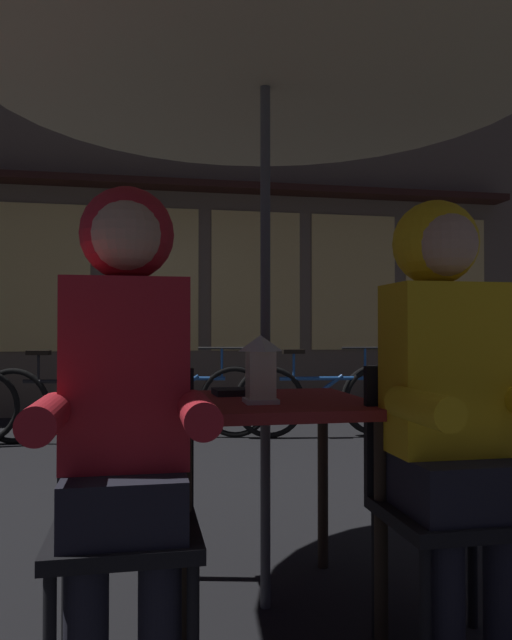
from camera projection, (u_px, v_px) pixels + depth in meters
name	position (u px, v px, depth m)	size (l,w,h in m)	color
ground_plane	(265.00, 607.00, 2.14)	(60.00, 60.00, 0.00)	black
cafe_table	(265.00, 428.00, 2.15)	(0.72, 0.72, 0.74)	maroon
patio_umbrella	(265.00, 35.00, 2.18)	(2.10, 2.10, 2.31)	#4C4C51
lantern	(261.00, 367.00, 2.04)	(0.11, 0.11, 0.23)	white
chair_left	(126.00, 506.00, 1.70)	(0.40, 0.40, 0.87)	black
chair_right	(439.00, 489.00, 1.88)	(0.40, 0.40, 0.87)	black
person_left_hooded	(126.00, 381.00, 1.65)	(0.45, 0.56, 1.40)	black
person_right_hooded	(448.00, 376.00, 1.83)	(0.45, 0.56, 1.40)	black
shopfront_building	(152.00, 161.00, 7.43)	(10.00, 0.93, 6.20)	#6B5B4C
bicycle_second	(70.00, 404.00, 5.22)	(1.65, 0.41, 0.84)	black
bicycle_third	(180.00, 400.00, 5.57)	(1.65, 0.44, 0.84)	black
bicycle_fourth	(324.00, 400.00, 5.56)	(1.68, 0.22, 0.84)	black
bicycle_fifth	(422.00, 397.00, 5.82)	(1.68, 0.11, 0.84)	black
book	(240.00, 392.00, 2.30)	(0.20, 0.14, 0.02)	black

